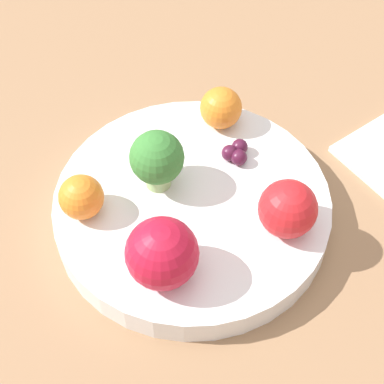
{
  "coord_description": "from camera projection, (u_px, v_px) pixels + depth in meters",
  "views": [
    {
      "loc": [
        0.29,
        -0.18,
        0.5
      ],
      "look_at": [
        0.0,
        0.0,
        0.06
      ],
      "focal_mm": 60.0,
      "sensor_mm": 36.0,
      "label": 1
    }
  ],
  "objects": [
    {
      "name": "ground_plane",
      "position": [
        192.0,
        229.0,
        0.6
      ],
      "size": [
        6.0,
        6.0,
        0.0
      ],
      "primitive_type": "plane",
      "color": "gray"
    },
    {
      "name": "table_surface",
      "position": [
        192.0,
        223.0,
        0.59
      ],
      "size": [
        1.2,
        1.2,
        0.02
      ],
      "color": "#936D4C",
      "rests_on": "ground_plane"
    },
    {
      "name": "bowl",
      "position": [
        192.0,
        208.0,
        0.58
      ],
      "size": [
        0.25,
        0.25,
        0.03
      ],
      "color": "white",
      "rests_on": "table_surface"
    },
    {
      "name": "broccoli",
      "position": [
        157.0,
        159.0,
        0.55
      ],
      "size": [
        0.05,
        0.05,
        0.06
      ],
      "color": "#99C17A",
      "rests_on": "bowl"
    },
    {
      "name": "apple_red",
      "position": [
        162.0,
        253.0,
        0.5
      ],
      "size": [
        0.06,
        0.06,
        0.06
      ],
      "color": "#B7142D",
      "rests_on": "bowl"
    },
    {
      "name": "apple_green",
      "position": [
        288.0,
        209.0,
        0.53
      ],
      "size": [
        0.05,
        0.05,
        0.05
      ],
      "color": "red",
      "rests_on": "bowl"
    },
    {
      "name": "orange_front",
      "position": [
        221.0,
        108.0,
        0.61
      ],
      "size": [
        0.04,
        0.04,
        0.04
      ],
      "color": "orange",
      "rests_on": "bowl"
    },
    {
      "name": "orange_back",
      "position": [
        81.0,
        197.0,
        0.54
      ],
      "size": [
        0.04,
        0.04,
        0.04
      ],
      "color": "orange",
      "rests_on": "bowl"
    },
    {
      "name": "grape_cluster",
      "position": [
        236.0,
        152.0,
        0.59
      ],
      "size": [
        0.03,
        0.03,
        0.02
      ],
      "color": "#47142D",
      "rests_on": "bowl"
    }
  ]
}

